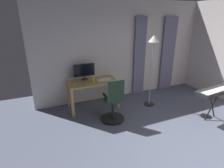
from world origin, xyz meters
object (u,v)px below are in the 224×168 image
object	(u,v)px
desk	(92,85)
office_chair	(114,102)
computer_mouse	(74,84)
mug_coffee	(93,80)
computer_keyboard	(104,79)
floor_lamp	(153,50)
piano_keyboard	(215,92)
computer_monitor	(84,71)

from	to	relation	value
desk	office_chair	size ratio (longest dim) A/B	1.22
computer_mouse	office_chair	bearing A→B (deg)	132.20
office_chair	mug_coffee	size ratio (longest dim) A/B	8.55
computer_keyboard	floor_lamp	xyz separation A→B (m)	(-1.19, 0.46, 0.79)
computer_keyboard	mug_coffee	bearing A→B (deg)	9.11
computer_mouse	piano_keyboard	xyz separation A→B (m)	(-2.93, 1.62, -0.07)
computer_keyboard	mug_coffee	xyz separation A→B (m)	(0.32, 0.05, 0.04)
desk	floor_lamp	size ratio (longest dim) A/B	0.68
floor_lamp	piano_keyboard	bearing A→B (deg)	127.36
computer_mouse	floor_lamp	bearing A→B (deg)	168.87
desk	floor_lamp	bearing A→B (deg)	162.07
desk	computer_monitor	bearing A→B (deg)	-57.18
computer_mouse	mug_coffee	distance (m)	0.49
computer_monitor	computer_mouse	world-z (taller)	computer_monitor
desk	piano_keyboard	xyz separation A→B (m)	(-2.44, 1.71, 0.06)
computer_mouse	mug_coffee	bearing A→B (deg)	-178.53
computer_mouse	piano_keyboard	size ratio (longest dim) A/B	0.09
desk	computer_monitor	xyz separation A→B (m)	(0.14, -0.22, 0.35)
computer_mouse	floor_lamp	world-z (taller)	floor_lamp
office_chair	computer_keyboard	bearing A→B (deg)	87.81
computer_keyboard	computer_mouse	distance (m)	0.81
mug_coffee	computer_mouse	bearing A→B (deg)	1.47
desk	mug_coffee	xyz separation A→B (m)	(0.00, 0.08, 0.16)
desk	piano_keyboard	bearing A→B (deg)	144.90
computer_monitor	computer_mouse	bearing A→B (deg)	42.67
piano_keyboard	computer_monitor	bearing A→B (deg)	-42.21
computer_monitor	computer_mouse	distance (m)	0.52
computer_monitor	floor_lamp	size ratio (longest dim) A/B	0.30
desk	office_chair	distance (m)	0.93
desk	floor_lamp	world-z (taller)	floor_lamp
computer_keyboard	computer_mouse	xyz separation A→B (m)	(0.80, 0.06, 0.01)
desk	computer_monitor	size ratio (longest dim) A/B	2.28
desk	computer_keyboard	world-z (taller)	computer_keyboard
mug_coffee	computer_keyboard	bearing A→B (deg)	-170.89
piano_keyboard	mug_coffee	bearing A→B (deg)	-39.07
desk	office_chair	bearing A→B (deg)	104.40
computer_keyboard	computer_mouse	bearing A→B (deg)	4.51
mug_coffee	floor_lamp	size ratio (longest dim) A/B	0.07
mug_coffee	computer_monitor	bearing A→B (deg)	-65.35
computer_keyboard	piano_keyboard	size ratio (longest dim) A/B	0.35
desk	piano_keyboard	distance (m)	2.98
computer_keyboard	floor_lamp	size ratio (longest dim) A/B	0.20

